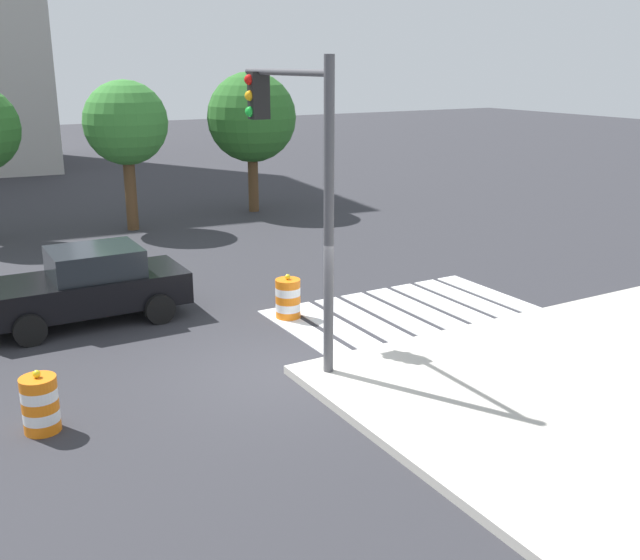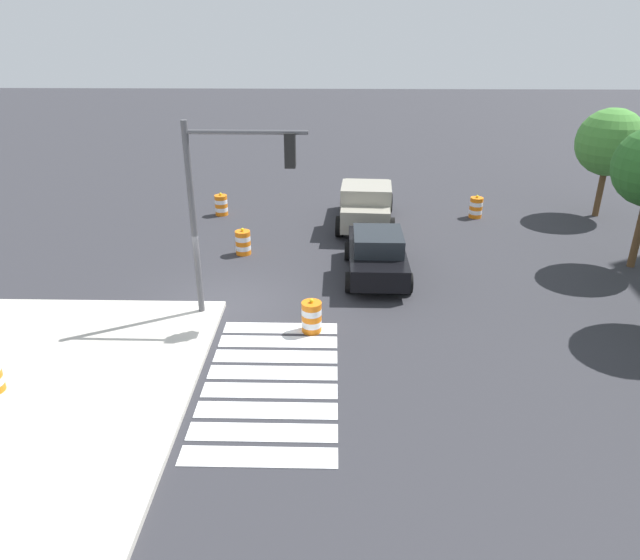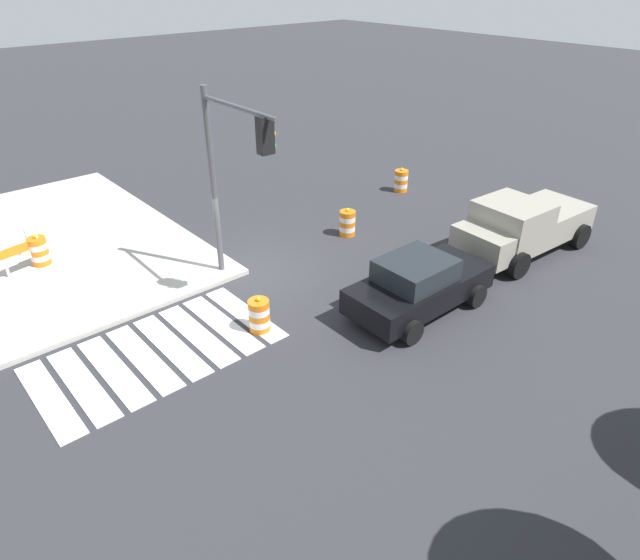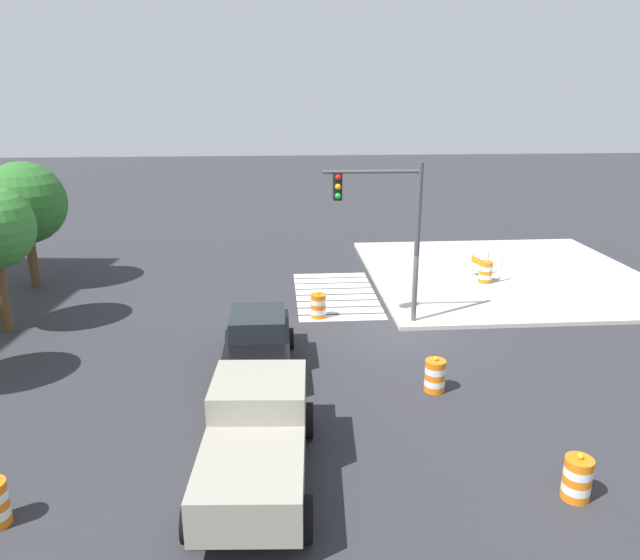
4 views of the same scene
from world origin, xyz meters
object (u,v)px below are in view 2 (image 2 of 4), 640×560
traffic_barrel_near_corner (243,242)px  traffic_barrel_median_far (476,207)px  sports_car (377,254)px  traffic_barrel_crosswalk_end (221,205)px  street_tree_streetside_far (610,142)px  traffic_light_pole (232,187)px  traffic_barrel_median_near (312,317)px  pickup_truck (366,204)px

traffic_barrel_near_corner → traffic_barrel_median_far: 10.65m
sports_car → traffic_barrel_crosswalk_end: (-6.54, -6.48, -0.36)m
street_tree_streetside_far → traffic_light_pole: bearing=-55.9°
traffic_barrel_near_corner → street_tree_streetside_far: size_ratio=0.22×
sports_car → traffic_barrel_median_far: size_ratio=4.23×
traffic_barrel_median_far → street_tree_streetside_far: street_tree_streetside_far is taller
traffic_barrel_near_corner → traffic_barrel_median_near: 6.39m
pickup_truck → traffic_light_pole: traffic_light_pole is taller
traffic_barrel_median_far → traffic_light_pole: traffic_light_pole is taller
traffic_light_pole → street_tree_streetside_far: bearing=124.1°
traffic_barrel_crosswalk_end → traffic_light_pole: traffic_light_pole is taller
sports_car → street_tree_streetside_far: size_ratio=0.92×
sports_car → traffic_barrel_near_corner: size_ratio=4.23×
traffic_barrel_median_far → street_tree_streetside_far: bearing=93.9°
pickup_truck → traffic_barrel_crosswalk_end: 6.53m
traffic_light_pole → traffic_barrel_median_far: bearing=136.3°
traffic_light_pole → street_tree_streetside_far: size_ratio=1.18×
traffic_barrel_median_near → street_tree_streetside_far: (-10.69, 12.30, 2.79)m
sports_car → traffic_barrel_crosswalk_end: sports_car is taller
street_tree_streetside_far → sports_car: bearing=-56.3°
sports_car → traffic_barrel_median_near: (3.88, -2.06, -0.36)m
traffic_barrel_median_far → traffic_light_pole: size_ratio=0.19×
traffic_barrel_crosswalk_end → street_tree_streetside_far: street_tree_streetside_far is taller
traffic_barrel_near_corner → street_tree_streetside_far: street_tree_streetside_far is taller
traffic_barrel_median_near → traffic_barrel_median_far: same height
traffic_barrel_median_near → street_tree_streetside_far: street_tree_streetside_far is taller
pickup_truck → traffic_barrel_median_near: (9.05, -1.95, -0.52)m
sports_car → traffic_barrel_median_far: sports_car is taller
traffic_barrel_near_corner → traffic_light_pole: size_ratio=0.19×
pickup_truck → traffic_barrel_median_far: size_ratio=5.16×
traffic_barrel_crosswalk_end → traffic_barrel_near_corner: bearing=19.6°
traffic_barrel_median_far → traffic_light_pole: (9.43, -9.01, 3.46)m
traffic_light_pole → street_tree_streetside_far: traffic_light_pole is taller
traffic_barrel_near_corner → traffic_barrel_median_near: bearing=25.6°
sports_car → pickup_truck: pickup_truck is taller
street_tree_streetside_far → traffic_barrel_median_far: bearing=-86.1°
traffic_barrel_near_corner → traffic_barrel_median_far: bearing=115.4°
pickup_truck → traffic_barrel_median_near: pickup_truck is taller
pickup_truck → traffic_barrel_near_corner: size_ratio=5.16×
traffic_barrel_crosswalk_end → traffic_barrel_median_near: bearing=23.0°
traffic_barrel_median_near → traffic_barrel_near_corner: bearing=-154.4°
sports_car → pickup_truck: bearing=-178.7°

